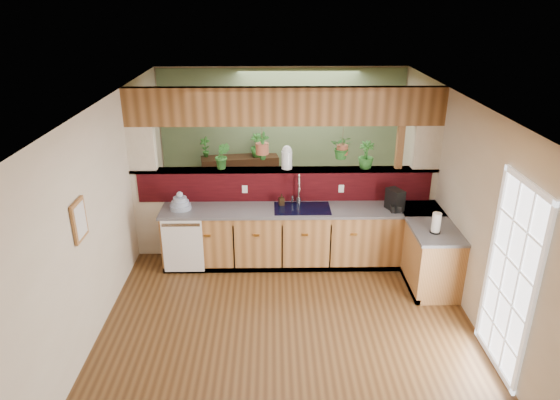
{
  "coord_description": "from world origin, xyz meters",
  "views": [
    {
      "loc": [
        -0.19,
        -5.72,
        3.81
      ],
      "look_at": [
        -0.08,
        0.7,
        1.15
      ],
      "focal_mm": 32.0,
      "sensor_mm": 36.0,
      "label": 1
    }
  ],
  "objects_px": {
    "soap_dispenser": "(282,200)",
    "glass_jar": "(287,157)",
    "dish_stack": "(180,204)",
    "coffee_maker": "(395,201)",
    "paper_towel": "(436,223)",
    "shelving_console": "(240,181)",
    "faucet": "(299,188)"
  },
  "relations": [
    {
      "from": "faucet",
      "to": "coffee_maker",
      "type": "bearing_deg",
      "value": -9.1
    },
    {
      "from": "faucet",
      "to": "coffee_maker",
      "type": "distance_m",
      "value": 1.41
    },
    {
      "from": "soap_dispenser",
      "to": "glass_jar",
      "type": "xyz_separation_m",
      "value": [
        0.08,
        0.24,
        0.58
      ]
    },
    {
      "from": "soap_dispenser",
      "to": "paper_towel",
      "type": "distance_m",
      "value": 2.22
    },
    {
      "from": "soap_dispenser",
      "to": "shelving_console",
      "type": "distance_m",
      "value": 2.32
    },
    {
      "from": "dish_stack",
      "to": "coffee_maker",
      "type": "relative_size",
      "value": 1.0
    },
    {
      "from": "soap_dispenser",
      "to": "paper_towel",
      "type": "height_order",
      "value": "paper_towel"
    },
    {
      "from": "coffee_maker",
      "to": "dish_stack",
      "type": "bearing_deg",
      "value": 153.97
    },
    {
      "from": "soap_dispenser",
      "to": "shelving_console",
      "type": "xyz_separation_m",
      "value": [
        -0.75,
        2.14,
        -0.49
      ]
    },
    {
      "from": "shelving_console",
      "to": "soap_dispenser",
      "type": "bearing_deg",
      "value": -80.09
    },
    {
      "from": "soap_dispenser",
      "to": "shelving_console",
      "type": "relative_size",
      "value": 0.12
    },
    {
      "from": "soap_dispenser",
      "to": "paper_towel",
      "type": "relative_size",
      "value": 0.58
    },
    {
      "from": "faucet",
      "to": "coffee_maker",
      "type": "relative_size",
      "value": 1.56
    },
    {
      "from": "paper_towel",
      "to": "dish_stack",
      "type": "bearing_deg",
      "value": 166.54
    },
    {
      "from": "dish_stack",
      "to": "faucet",
      "type": "bearing_deg",
      "value": 4.74
    },
    {
      "from": "faucet",
      "to": "paper_towel",
      "type": "distance_m",
      "value": 2.01
    },
    {
      "from": "faucet",
      "to": "paper_towel",
      "type": "bearing_deg",
      "value": -29.12
    },
    {
      "from": "dish_stack",
      "to": "shelving_console",
      "type": "distance_m",
      "value": 2.43
    },
    {
      "from": "glass_jar",
      "to": "soap_dispenser",
      "type": "bearing_deg",
      "value": -108.9
    },
    {
      "from": "dish_stack",
      "to": "paper_towel",
      "type": "bearing_deg",
      "value": -13.46
    },
    {
      "from": "soap_dispenser",
      "to": "coffee_maker",
      "type": "bearing_deg",
      "value": -7.01
    },
    {
      "from": "paper_towel",
      "to": "glass_jar",
      "type": "relative_size",
      "value": 0.84
    },
    {
      "from": "shelving_console",
      "to": "faucet",
      "type": "bearing_deg",
      "value": -74.11
    },
    {
      "from": "glass_jar",
      "to": "shelving_console",
      "type": "xyz_separation_m",
      "value": [
        -0.83,
        1.9,
        -1.07
      ]
    },
    {
      "from": "soap_dispenser",
      "to": "faucet",
      "type": "bearing_deg",
      "value": 4.69
    },
    {
      "from": "faucet",
      "to": "soap_dispenser",
      "type": "bearing_deg",
      "value": -175.31
    },
    {
      "from": "dish_stack",
      "to": "paper_towel",
      "type": "height_order",
      "value": "paper_towel"
    },
    {
      "from": "faucet",
      "to": "paper_towel",
      "type": "relative_size",
      "value": 1.62
    },
    {
      "from": "shelving_console",
      "to": "dish_stack",
      "type": "bearing_deg",
      "value": -117.2
    },
    {
      "from": "faucet",
      "to": "paper_towel",
      "type": "height_order",
      "value": "faucet"
    },
    {
      "from": "paper_towel",
      "to": "shelving_console",
      "type": "height_order",
      "value": "paper_towel"
    },
    {
      "from": "faucet",
      "to": "dish_stack",
      "type": "relative_size",
      "value": 1.56
    }
  ]
}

